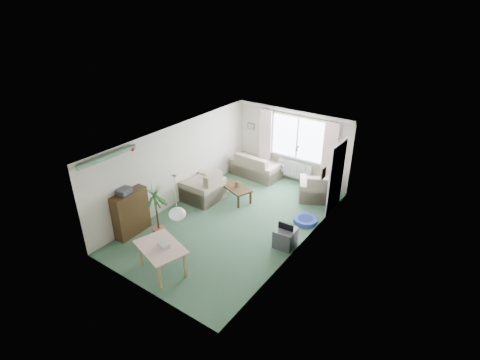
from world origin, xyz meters
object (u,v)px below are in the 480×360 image
Objects in this scene: houseplant at (157,211)px; dining_table at (162,259)px; armchair_left at (203,185)px; tv_cube at (285,237)px; bookshelf at (131,213)px; pet_bed at (305,220)px; coffee_table at (236,193)px; armchair_corner at (316,185)px; sofa at (256,165)px.

dining_table is (1.02, -0.87, -0.45)m from houseplant.
armchair_left is 3.27m from tv_cube.
bookshelf is 2.30× the size of tv_cube.
houseplant is 3.27m from tv_cube.
houseplant is at bearing -155.02° from tv_cube.
tv_cube is at bearing -87.70° from pet_bed.
bookshelf is at bearing -157.00° from tv_cube.
armchair_corner is at bearing 37.79° from coffee_table.
sofa reaches higher than pet_bed.
houseplant is at bearing 91.36° from sofa.
tv_cube is (3.54, 1.80, -0.36)m from bookshelf.
bookshelf is 1.87m from dining_table.
armchair_corner reaches higher than pet_bed.
bookshelf is 1.88× the size of pet_bed.
armchair_left is 1.00× the size of dining_table.
armchair_left is at bearing -148.42° from coffee_table.
dining_table is 3.03m from tv_cube.
houseplant is (0.38, -2.20, 0.31)m from armchair_left.
houseplant reaches higher than bookshelf.
houseplant reaches higher than coffee_table.
coffee_table is 0.91× the size of dining_table.
sofa reaches higher than tv_cube.
armchair_left is at bearing 80.96° from sofa.
armchair_left reaches higher than tv_cube.
sofa is 2.33m from armchair_left.
houseplant reaches higher than tv_cube.
armchair_left reaches higher than dining_table.
sofa is 1.80m from coffee_table.
houseplant reaches higher than sofa.
pet_bed is (3.15, 0.61, -0.41)m from armchair_left.
houseplant is (-2.40, -4.21, 0.35)m from armchair_corner.
armchair_corner is (2.32, -0.26, 0.02)m from sofa.
pet_bed is (0.37, -1.41, -0.36)m from armchair_corner.
sofa is 1.70× the size of armchair_corner.
tv_cube is (1.80, 2.44, -0.09)m from dining_table.
coffee_table is 1.85× the size of tv_cube.
armchair_left is at bearing 99.74° from houseplant.
bookshelf is (-1.21, -2.97, 0.38)m from coffee_table.
tv_cube is at bearing 24.52° from bookshelf.
armchair_corner is at bearing 175.98° from sofa.
coffee_table is at bearing 65.45° from bookshelf.
tv_cube is (2.82, 1.56, -0.54)m from houseplant.
coffee_table is 0.80× the size of bookshelf.
bookshelf is (-3.12, -4.45, 0.18)m from armchair_corner.
armchair_corner is 1.50m from pet_bed.
armchair_corner is at bearing 104.78° from pet_bed.
armchair_corner is 2.69m from tv_cube.
coffee_table is at bearing 149.42° from tv_cube.
armchair_corner is 5.44m from bookshelf.
coffee_table is 3.23m from bookshelf.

